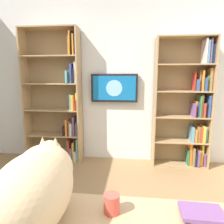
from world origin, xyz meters
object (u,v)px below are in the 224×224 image
object	(u,v)px
bookshelf_left	(189,108)
desk_book_stack	(202,214)
cat	(37,185)
wall_mounted_tv	(114,88)
bookshelf_right	(59,100)
coffee_mug	(112,204)

from	to	relation	value
bookshelf_left	desk_book_stack	bearing A→B (deg)	76.99
bookshelf_left	cat	size ratio (longest dim) A/B	3.04
wall_mounted_tv	cat	world-z (taller)	wall_mounted_tv
bookshelf_left	bookshelf_right	distance (m)	2.10
bookshelf_left	desk_book_stack	world-z (taller)	bookshelf_left
coffee_mug	desk_book_stack	bearing A→B (deg)	-179.15
cat	coffee_mug	size ratio (longest dim) A/B	6.89
cat	bookshelf_right	bearing A→B (deg)	-71.30
coffee_mug	desk_book_stack	size ratio (longest dim) A/B	0.47
wall_mounted_tv	desk_book_stack	bearing A→B (deg)	105.50
cat	coffee_mug	xyz separation A→B (m)	(-0.33, -0.10, -0.14)
bookshelf_left	desk_book_stack	distance (m)	2.34
bookshelf_right	desk_book_stack	world-z (taller)	bookshelf_right
bookshelf_right	desk_book_stack	size ratio (longest dim) A/B	10.77
wall_mounted_tv	coffee_mug	distance (m)	2.42
bookshelf_left	cat	distance (m)	2.71
bookshelf_left	bookshelf_right	xyz separation A→B (m)	(2.10, -0.00, 0.09)
wall_mounted_tv	coffee_mug	xyz separation A→B (m)	(-0.22, 2.37, -0.45)
coffee_mug	bookshelf_left	bearing A→B (deg)	-112.83
bookshelf_right	cat	xyz separation A→B (m)	(-0.81, 2.39, -0.11)
bookshelf_left	wall_mounted_tv	bearing A→B (deg)	-4.05
bookshelf_right	wall_mounted_tv	bearing A→B (deg)	-175.08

